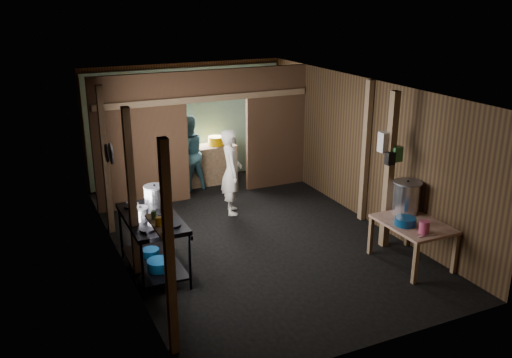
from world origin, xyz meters
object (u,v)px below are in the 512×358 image
stove_pot_large (155,196)px  stock_pot (407,197)px  prep_table (412,243)px  cook (231,172)px  yellow_tub (216,141)px  gas_range (153,245)px  pink_bucket (424,227)px

stove_pot_large → stock_pot: size_ratio=0.64×
prep_table → cook: 3.60m
yellow_tub → cook: (-0.39, -1.82, -0.13)m
gas_range → stock_pot: (3.89, -0.97, 0.47)m
gas_range → cook: (1.99, 1.73, 0.36)m
gas_range → stove_pot_large: (0.17, 0.41, 0.61)m
prep_table → pink_bucket: pink_bucket is taller
prep_table → stove_pot_large: (-3.54, 1.79, 0.72)m
stock_pot → yellow_tub: stock_pot is taller
stock_pot → stove_pot_large: bearing=159.7°
yellow_tub → cook: 1.87m
prep_table → pink_bucket: size_ratio=6.22×
yellow_tub → stove_pot_large: bearing=-125.0°
stock_pot → pink_bucket: 0.84m
prep_table → stove_pot_large: bearing=153.1°
gas_range → prep_table: bearing=-20.5°
yellow_tub → cook: cook is taller
pink_bucket → cook: (-1.61, 3.48, 0.05)m
gas_range → yellow_tub: bearing=56.3°
prep_table → stock_pot: stock_pot is taller
stock_pot → cook: bearing=125.2°
stove_pot_large → stock_pot: bearing=-20.3°
yellow_tub → cook: bearing=-102.1°
stove_pot_large → pink_bucket: (3.43, -2.15, -0.29)m
prep_table → pink_bucket: bearing=-107.8°
pink_bucket → yellow_tub: 5.44m
pink_bucket → cook: size_ratio=0.11×
prep_table → yellow_tub: size_ratio=3.34×
stock_pot → pink_bucket: (-0.30, -0.77, -0.15)m
stove_pot_large → yellow_tub: 3.85m
yellow_tub → stock_pot: bearing=-71.5°
yellow_tub → cook: size_ratio=0.21×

